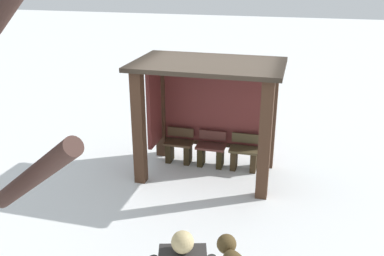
% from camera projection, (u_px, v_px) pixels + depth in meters
% --- Properties ---
extents(ground_plane, '(60.00, 60.00, 0.00)m').
position_uv_depth(ground_plane, '(207.00, 173.00, 8.72)').
color(ground_plane, white).
extents(bus_shelter, '(2.87, 1.79, 2.36)m').
position_uv_depth(bus_shelter, '(205.00, 98.00, 8.33)').
color(bus_shelter, '#41291B').
rests_on(bus_shelter, ground).
extents(bench_left_inside, '(0.62, 0.35, 0.75)m').
position_uv_depth(bench_left_inside, '(179.00, 149.00, 9.12)').
color(bench_left_inside, '#493422').
rests_on(bench_left_inside, ground).
extents(bench_center_inside, '(0.62, 0.37, 0.75)m').
position_uv_depth(bench_center_inside, '(211.00, 152.00, 8.95)').
color(bench_center_inside, '#572E28').
rests_on(bench_center_inside, ground).
extents(bench_right_inside, '(0.62, 0.37, 0.76)m').
position_uv_depth(bench_right_inside, '(244.00, 156.00, 8.78)').
color(bench_right_inside, '#4A3E27').
rests_on(bench_right_inside, ground).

